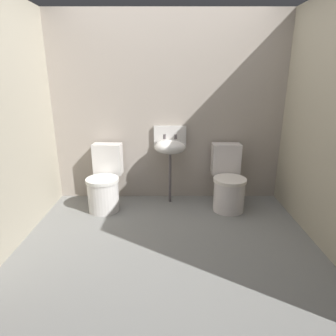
# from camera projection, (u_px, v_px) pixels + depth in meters

# --- Properties ---
(ground_plane) EXTENTS (3.37, 2.80, 0.08)m
(ground_plane) POSITION_uv_depth(u_px,v_px,m) (168.00, 247.00, 2.93)
(ground_plane) COLOR slate
(wall_back) EXTENTS (3.37, 0.10, 2.37)m
(wall_back) POSITION_uv_depth(u_px,v_px,m) (168.00, 110.00, 3.74)
(wall_back) COLOR #A2968B
(wall_back) RESTS_ON ground
(wall_left) EXTENTS (0.10, 2.60, 2.37)m
(wall_left) POSITION_uv_depth(u_px,v_px,m) (1.00, 124.00, 2.65)
(wall_left) COLOR #A49C88
(wall_left) RESTS_ON ground
(wall_right) EXTENTS (0.10, 2.60, 2.37)m
(wall_right) POSITION_uv_depth(u_px,v_px,m) (335.00, 124.00, 2.65)
(wall_right) COLOR #A59B84
(wall_right) RESTS_ON ground
(toilet_left) EXTENTS (0.42, 0.61, 0.78)m
(toilet_left) POSITION_uv_depth(u_px,v_px,m) (105.00, 183.00, 3.62)
(toilet_left) COLOR silver
(toilet_left) RESTS_ON ground
(toilet_right) EXTENTS (0.41, 0.59, 0.78)m
(toilet_right) POSITION_uv_depth(u_px,v_px,m) (228.00, 183.00, 3.63)
(toilet_right) COLOR silver
(toilet_right) RESTS_ON ground
(sink) EXTENTS (0.42, 0.35, 0.99)m
(sink) POSITION_uv_depth(u_px,v_px,m) (170.00, 146.00, 3.67)
(sink) COLOR #554E51
(sink) RESTS_ON ground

